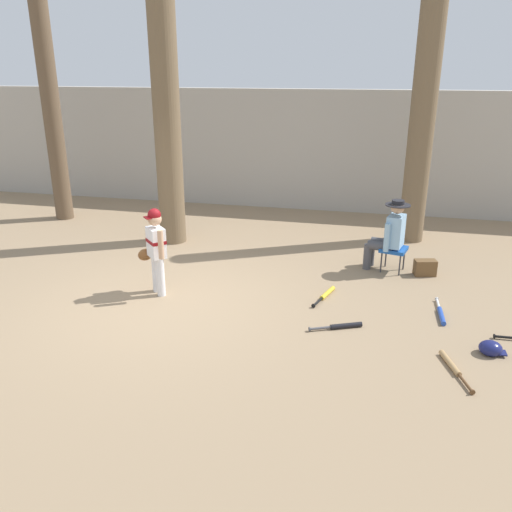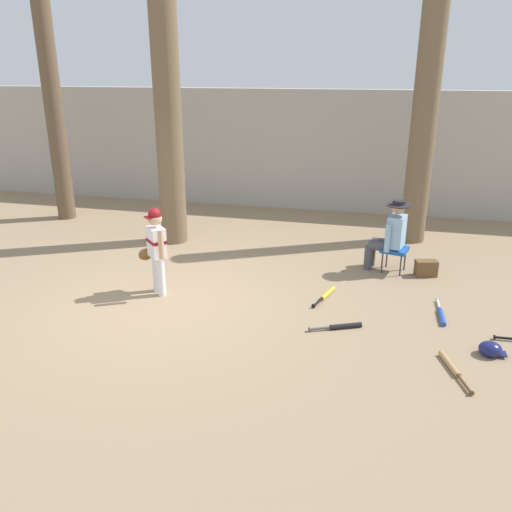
{
  "view_description": "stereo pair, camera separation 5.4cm",
  "coord_description": "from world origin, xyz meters",
  "px_view_note": "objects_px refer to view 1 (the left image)",
  "views": [
    {
      "loc": [
        2.84,
        -6.29,
        3.2
      ],
      "look_at": [
        1.3,
        0.27,
        0.75
      ],
      "focal_mm": 36.8,
      "sensor_mm": 36.0,
      "label": 1
    },
    {
      "loc": [
        2.89,
        -6.27,
        3.2
      ],
      "look_at": [
        1.3,
        0.27,
        0.75
      ],
      "focal_mm": 36.8,
      "sensor_mm": 36.0,
      "label": 2
    }
  ],
  "objects_px": {
    "bat_blue_youth": "(441,314)",
    "bat_black_composite": "(342,326)",
    "tree_far_left": "(49,90)",
    "handbag_beside_stool": "(425,268)",
    "seated_spectator": "(389,233)",
    "young_ballplayer": "(155,246)",
    "folding_stool": "(394,250)",
    "tree_near_player": "(167,117)",
    "bat_wood_tan": "(452,366)",
    "bat_yellow_trainer": "(326,294)",
    "batting_helmet_navy": "(491,348)",
    "tree_behind_spectator": "(422,125)"
  },
  "relations": [
    {
      "from": "tree_behind_spectator",
      "to": "seated_spectator",
      "type": "xyz_separation_m",
      "value": [
        -0.46,
        -1.77,
        -1.54
      ]
    },
    {
      "from": "tree_behind_spectator",
      "to": "handbag_beside_stool",
      "type": "xyz_separation_m",
      "value": [
        0.15,
        -1.87,
        -2.05
      ]
    },
    {
      "from": "tree_behind_spectator",
      "to": "bat_blue_youth",
      "type": "xyz_separation_m",
      "value": [
        0.27,
        -3.37,
        -2.15
      ]
    },
    {
      "from": "tree_far_left",
      "to": "bat_yellow_trainer",
      "type": "height_order",
      "value": "tree_far_left"
    },
    {
      "from": "tree_behind_spectator",
      "to": "bat_yellow_trainer",
      "type": "distance_m",
      "value": 3.98
    },
    {
      "from": "seated_spectator",
      "to": "tree_far_left",
      "type": "xyz_separation_m",
      "value": [
        -6.99,
        1.63,
        2.09
      ]
    },
    {
      "from": "tree_behind_spectator",
      "to": "folding_stool",
      "type": "height_order",
      "value": "tree_behind_spectator"
    },
    {
      "from": "bat_black_composite",
      "to": "batting_helmet_navy",
      "type": "bearing_deg",
      "value": -8.17
    },
    {
      "from": "tree_far_left",
      "to": "tree_behind_spectator",
      "type": "bearing_deg",
      "value": 1.13
    },
    {
      "from": "bat_yellow_trainer",
      "to": "batting_helmet_navy",
      "type": "distance_m",
      "value": 2.38
    },
    {
      "from": "tree_near_player",
      "to": "tree_far_left",
      "type": "distance_m",
      "value": 3.15
    },
    {
      "from": "batting_helmet_navy",
      "to": "tree_far_left",
      "type": "bearing_deg",
      "value": 153.2
    },
    {
      "from": "tree_behind_spectator",
      "to": "handbag_beside_stool",
      "type": "distance_m",
      "value": 2.78
    },
    {
      "from": "handbag_beside_stool",
      "to": "bat_wood_tan",
      "type": "relative_size",
      "value": 0.42
    },
    {
      "from": "young_ballplayer",
      "to": "tree_far_left",
      "type": "distance_m",
      "value": 5.37
    },
    {
      "from": "bat_black_composite",
      "to": "bat_blue_youth",
      "type": "xyz_separation_m",
      "value": [
        1.28,
        0.66,
        0.0
      ]
    },
    {
      "from": "tree_near_player",
      "to": "bat_yellow_trainer",
      "type": "xyz_separation_m",
      "value": [
        3.16,
        -1.95,
        -2.31
      ]
    },
    {
      "from": "seated_spectator",
      "to": "tree_far_left",
      "type": "relative_size",
      "value": 0.2
    },
    {
      "from": "seated_spectator",
      "to": "batting_helmet_navy",
      "type": "distance_m",
      "value": 2.84
    },
    {
      "from": "bat_blue_youth",
      "to": "bat_black_composite",
      "type": "bearing_deg",
      "value": -152.66
    },
    {
      "from": "young_ballplayer",
      "to": "seated_spectator",
      "type": "relative_size",
      "value": 1.09
    },
    {
      "from": "folding_stool",
      "to": "bat_black_composite",
      "type": "height_order",
      "value": "folding_stool"
    },
    {
      "from": "seated_spectator",
      "to": "tree_near_player",
      "type": "bearing_deg",
      "value": 170.89
    },
    {
      "from": "seated_spectator",
      "to": "bat_black_composite",
      "type": "xyz_separation_m",
      "value": [
        -0.55,
        -2.26,
        -0.61
      ]
    },
    {
      "from": "folding_stool",
      "to": "seated_spectator",
      "type": "bearing_deg",
      "value": 165.73
    },
    {
      "from": "tree_far_left",
      "to": "bat_black_composite",
      "type": "distance_m",
      "value": 7.99
    },
    {
      "from": "tree_near_player",
      "to": "seated_spectator",
      "type": "xyz_separation_m",
      "value": [
        4.02,
        -0.64,
        -1.7
      ]
    },
    {
      "from": "young_ballplayer",
      "to": "batting_helmet_navy",
      "type": "relative_size",
      "value": 4.16
    },
    {
      "from": "handbag_beside_stool",
      "to": "tree_far_left",
      "type": "bearing_deg",
      "value": 167.2
    },
    {
      "from": "bat_blue_youth",
      "to": "bat_wood_tan",
      "type": "distance_m",
      "value": 1.35
    },
    {
      "from": "young_ballplayer",
      "to": "tree_far_left",
      "type": "height_order",
      "value": "tree_far_left"
    },
    {
      "from": "seated_spectator",
      "to": "young_ballplayer",
      "type": "bearing_deg",
      "value": -152.19
    },
    {
      "from": "seated_spectator",
      "to": "folding_stool",
      "type": "bearing_deg",
      "value": -14.27
    },
    {
      "from": "young_ballplayer",
      "to": "folding_stool",
      "type": "distance_m",
      "value": 3.84
    },
    {
      "from": "seated_spectator",
      "to": "bat_black_composite",
      "type": "height_order",
      "value": "seated_spectator"
    },
    {
      "from": "batting_helmet_navy",
      "to": "tree_behind_spectator",
      "type": "bearing_deg",
      "value": 99.84
    },
    {
      "from": "folding_stool",
      "to": "bat_black_composite",
      "type": "xyz_separation_m",
      "value": [
        -0.65,
        -2.23,
        -0.33
      ]
    },
    {
      "from": "handbag_beside_stool",
      "to": "bat_wood_tan",
      "type": "xyz_separation_m",
      "value": [
        0.12,
        -2.84,
        -0.1
      ]
    },
    {
      "from": "tree_near_player",
      "to": "handbag_beside_stool",
      "type": "xyz_separation_m",
      "value": [
        4.63,
        -0.75,
        -2.21
      ]
    },
    {
      "from": "tree_near_player",
      "to": "seated_spectator",
      "type": "bearing_deg",
      "value": -9.11
    },
    {
      "from": "handbag_beside_stool",
      "to": "bat_black_composite",
      "type": "distance_m",
      "value": 2.45
    },
    {
      "from": "batting_helmet_navy",
      "to": "bat_black_composite",
      "type": "bearing_deg",
      "value": 171.83
    },
    {
      "from": "tree_far_left",
      "to": "bat_blue_youth",
      "type": "relative_size",
      "value": 7.51
    },
    {
      "from": "handbag_beside_stool",
      "to": "batting_helmet_navy",
      "type": "relative_size",
      "value": 1.08
    },
    {
      "from": "young_ballplayer",
      "to": "handbag_beside_stool",
      "type": "distance_m",
      "value": 4.3
    },
    {
      "from": "tree_behind_spectator",
      "to": "young_ballplayer",
      "type": "xyz_separation_m",
      "value": [
        -3.77,
        -3.52,
        -1.44
      ]
    },
    {
      "from": "tree_far_left",
      "to": "handbag_beside_stool",
      "type": "bearing_deg",
      "value": -12.8
    },
    {
      "from": "young_ballplayer",
      "to": "bat_black_composite",
      "type": "bearing_deg",
      "value": -10.5
    },
    {
      "from": "young_ballplayer",
      "to": "handbag_beside_stool",
      "type": "height_order",
      "value": "young_ballplayer"
    },
    {
      "from": "tree_near_player",
      "to": "batting_helmet_navy",
      "type": "relative_size",
      "value": 17.67
    }
  ]
}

